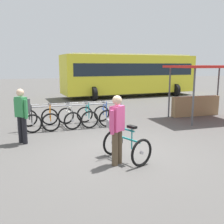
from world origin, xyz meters
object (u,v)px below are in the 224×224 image
(featured_bicycle, at_px, (124,142))
(market_stall, at_px, (202,86))
(racked_bike_orange, at_px, (50,118))
(racked_bike_white, at_px, (69,117))
(racked_bike_blue, at_px, (104,115))
(pedestrian_with_backpack, at_px, (22,112))
(racked_bike_teal, at_px, (87,116))
(bus_distant, at_px, (130,73))
(racked_bike_black, at_px, (30,120))
(person_with_featured_bike, at_px, (117,127))

(featured_bicycle, height_order, market_stall, market_stall)
(racked_bike_orange, xyz_separation_m, racked_bike_white, (0.70, 0.02, 0.00))
(racked_bike_blue, distance_m, pedestrian_with_backpack, 3.51)
(racked_bike_teal, relative_size, market_stall, 0.36)
(racked_bike_orange, height_order, bus_distant, bus_distant)
(featured_bicycle, xyz_separation_m, bus_distant, (4.93, 12.26, 1.30))
(racked_bike_orange, distance_m, bus_distant, 10.70)
(racked_bike_orange, bearing_deg, racked_bike_black, -178.31)
(racked_bike_white, bearing_deg, racked_bike_blue, 1.69)
(racked_bike_black, xyz_separation_m, pedestrian_with_backpack, (-0.21, -1.64, 0.57))
(bus_distant, bearing_deg, racked_bike_black, -130.17)
(racked_bike_teal, height_order, pedestrian_with_backpack, pedestrian_with_backpack)
(pedestrian_with_backpack, xyz_separation_m, market_stall, (7.48, 1.69, 0.46))
(featured_bicycle, relative_size, person_with_featured_bike, 0.77)
(racked_bike_blue, bearing_deg, person_with_featured_bike, -101.68)
(person_with_featured_bike, relative_size, bus_distant, 0.16)
(racked_bike_blue, bearing_deg, racked_bike_white, -178.31)
(racked_bike_orange, bearing_deg, racked_bike_blue, 1.69)
(person_with_featured_bike, xyz_separation_m, pedestrian_with_backpack, (-2.15, 2.42, 0.03))
(racked_bike_black, distance_m, racked_bike_orange, 0.70)
(racked_bike_orange, relative_size, featured_bicycle, 0.90)
(racked_bike_orange, distance_m, featured_bicycle, 4.11)
(racked_bike_blue, height_order, bus_distant, bus_distant)
(bus_distant, height_order, market_stall, bus_distant)
(racked_bike_black, relative_size, pedestrian_with_backpack, 0.73)
(racked_bike_white, distance_m, bus_distant, 10.28)
(featured_bicycle, relative_size, market_stall, 0.41)
(racked_bike_black, relative_size, racked_bike_white, 1.02)
(racked_bike_blue, bearing_deg, featured_bicycle, -98.59)
(racked_bike_teal, height_order, bus_distant, bus_distant)
(racked_bike_blue, relative_size, market_stall, 0.37)
(racked_bike_black, bearing_deg, market_stall, 0.35)
(featured_bicycle, height_order, bus_distant, bus_distant)
(racked_bike_orange, distance_m, racked_bike_white, 0.70)
(racked_bike_white, distance_m, pedestrian_with_backpack, 2.39)
(racked_bike_black, relative_size, racked_bike_orange, 1.05)
(pedestrian_with_backpack, xyz_separation_m, bus_distant, (7.34, 10.10, 0.80))
(pedestrian_with_backpack, height_order, bus_distant, bus_distant)
(racked_bike_black, xyz_separation_m, market_stall, (7.27, 0.04, 1.03))
(racked_bike_white, xyz_separation_m, racked_bike_blue, (1.40, 0.04, 0.00))
(racked_bike_white, height_order, pedestrian_with_backpack, pedestrian_with_backpack)
(racked_bike_black, xyz_separation_m, racked_bike_orange, (0.70, 0.02, 0.00))
(bus_distant, relative_size, market_stall, 3.28)
(racked_bike_black, distance_m, person_with_featured_bike, 4.54)
(featured_bicycle, xyz_separation_m, person_with_featured_bike, (-0.27, -0.26, 0.46))
(person_with_featured_bike, bearing_deg, bus_distant, 67.45)
(racked_bike_teal, xyz_separation_m, racked_bike_blue, (0.70, 0.02, 0.00))
(racked_bike_teal, relative_size, pedestrian_with_backpack, 0.69)
(racked_bike_orange, height_order, racked_bike_teal, same)
(featured_bicycle, bearing_deg, person_with_featured_bike, -135.85)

